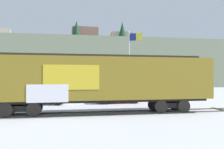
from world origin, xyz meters
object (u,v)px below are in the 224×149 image
parked_car_red (118,94)px  parked_car_silver (42,96)px  freight_car (99,79)px  flagpole (132,56)px

parked_car_red → parked_car_silver: bearing=-178.5°
freight_car → parked_car_silver: 8.19m
freight_car → parked_car_silver: (-4.37, 6.76, -1.53)m
parked_car_silver → parked_car_red: (7.10, 0.18, 0.04)m
flagpole → parked_car_silver: bearing=-166.8°
freight_car → flagpole: 10.32m
freight_car → parked_car_silver: freight_car is taller
flagpole → parked_car_red: bearing=-134.9°
freight_car → flagpole: (4.67, 8.88, 2.44)m
freight_car → flagpole: bearing=62.3°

